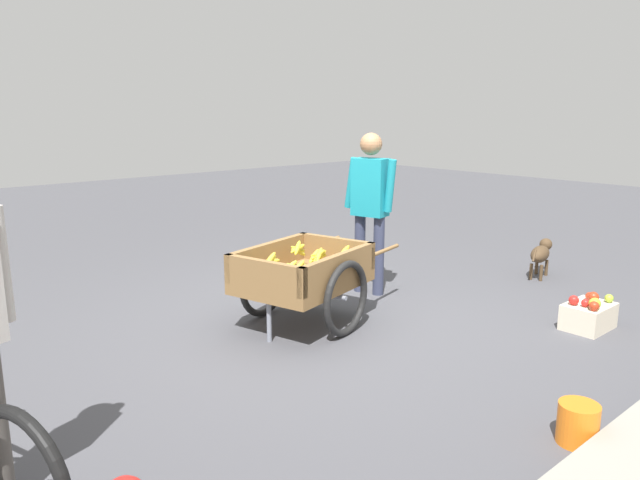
% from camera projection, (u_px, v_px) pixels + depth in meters
% --- Properties ---
extents(ground_plane, '(24.00, 24.00, 0.00)m').
position_uv_depth(ground_plane, '(331.00, 321.00, 5.36)').
color(ground_plane, '#47474C').
extents(fruit_cart, '(1.79, 1.15, 0.72)m').
position_uv_depth(fruit_cart, '(304.00, 276.00, 5.18)').
color(fruit_cart, olive).
rests_on(fruit_cart, ground).
extents(vendor_person, '(0.28, 0.57, 1.62)m').
position_uv_depth(vendor_person, '(370.00, 199.00, 5.99)').
color(vendor_person, '#333851').
rests_on(vendor_person, ground).
extents(dog, '(0.65, 0.30, 0.40)m').
position_uv_depth(dog, '(541.00, 253.00, 6.72)').
color(dog, '#4C3823').
rests_on(dog, ground).
extents(plastic_bucket, '(0.23, 0.23, 0.24)m').
position_uv_depth(plastic_bucket, '(578.00, 424.00, 3.38)').
color(plastic_bucket, orange).
rests_on(plastic_bucket, ground).
extents(mixed_fruit_crate, '(0.44, 0.32, 0.32)m').
position_uv_depth(mixed_fruit_crate, '(589.00, 315.00, 5.15)').
color(mixed_fruit_crate, beige).
rests_on(mixed_fruit_crate, ground).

